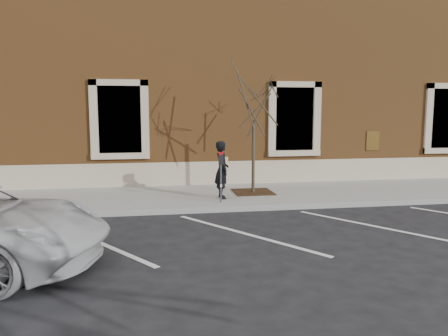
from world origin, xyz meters
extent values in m
plane|color=#28282B|center=(0.00, 0.00, 0.00)|extent=(120.00, 120.00, 0.00)
cube|color=#A7A49D|center=(0.00, 1.75, 0.07)|extent=(40.00, 3.50, 0.15)
cube|color=#9E9E99|center=(0.00, -0.05, 0.07)|extent=(40.00, 0.12, 0.15)
cube|color=brown|center=(0.00, 7.75, 4.00)|extent=(40.00, 8.50, 8.00)
cube|color=#BAA88E|center=(0.00, 3.53, 0.55)|extent=(40.00, 0.06, 0.80)
cube|color=black|center=(-3.00, 3.65, 2.40)|extent=(1.40, 0.30, 2.20)
cube|color=#BAA88E|center=(-3.00, 3.48, 1.20)|extent=(1.90, 0.20, 0.20)
cube|color=black|center=(3.00, 3.65, 2.40)|extent=(1.40, 0.30, 2.20)
cube|color=#BAA88E|center=(3.00, 3.48, 1.20)|extent=(1.90, 0.20, 0.20)
cube|color=black|center=(9.00, 3.65, 2.40)|extent=(1.40, 0.30, 2.20)
cube|color=#BAA88E|center=(9.00, 3.48, 1.20)|extent=(1.90, 0.20, 0.20)
imported|color=black|center=(0.01, 1.06, 0.99)|extent=(0.44, 0.63, 1.67)
cylinder|color=#595B60|center=(-0.11, 0.48, 0.68)|extent=(0.05, 0.05, 1.06)
cube|color=black|center=(-0.11, 0.48, 1.35)|extent=(0.13, 0.10, 0.28)
cube|color=red|center=(-0.11, 0.48, 1.52)|extent=(0.12, 0.09, 0.06)
cube|color=white|center=(-0.11, 0.43, 0.63)|extent=(0.05, 0.00, 0.07)
cube|color=#3A2512|center=(1.12, 1.79, 0.16)|extent=(1.19, 1.19, 0.03)
cylinder|color=#3F3226|center=(1.12, 1.79, 1.28)|extent=(0.10, 0.10, 2.26)
camera|label=1|loc=(-2.00, -11.32, 2.69)|focal=35.00mm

